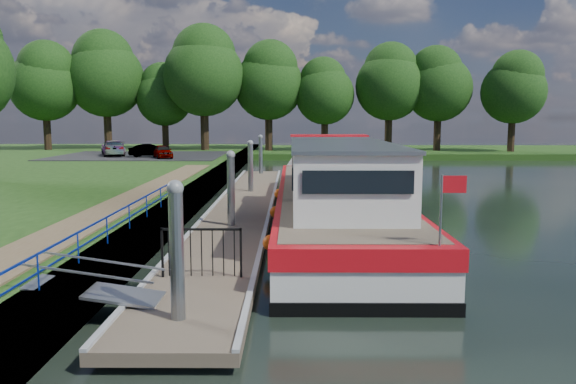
{
  "coord_description": "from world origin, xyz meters",
  "views": [
    {
      "loc": [
        2.07,
        -10.3,
        4.03
      ],
      "look_at": [
        1.92,
        9.59,
        1.4
      ],
      "focal_mm": 35.0,
      "sensor_mm": 36.0,
      "label": 1
    }
  ],
  "objects_px": {
    "barge": "(332,195)",
    "car_b": "(149,151)",
    "car_a": "(163,151)",
    "pontoon": "(243,210)",
    "car_c": "(113,148)"
  },
  "relations": [
    {
      "from": "barge",
      "to": "car_a",
      "type": "relative_size",
      "value": 6.73
    },
    {
      "from": "pontoon",
      "to": "car_c",
      "type": "height_order",
      "value": "car_c"
    },
    {
      "from": "car_a",
      "to": "car_c",
      "type": "xyz_separation_m",
      "value": [
        -4.82,
        2.67,
        0.12
      ]
    },
    {
      "from": "barge",
      "to": "car_b",
      "type": "bearing_deg",
      "value": 118.29
    },
    {
      "from": "car_a",
      "to": "barge",
      "type": "bearing_deg",
      "value": -85.7
    },
    {
      "from": "car_b",
      "to": "car_c",
      "type": "bearing_deg",
      "value": 65.2
    },
    {
      "from": "pontoon",
      "to": "barge",
      "type": "distance_m",
      "value": 4.16
    },
    {
      "from": "car_a",
      "to": "car_b",
      "type": "distance_m",
      "value": 1.72
    },
    {
      "from": "barge",
      "to": "car_a",
      "type": "distance_m",
      "value": 26.44
    },
    {
      "from": "car_b",
      "to": "barge",
      "type": "bearing_deg",
      "value": -152.07
    },
    {
      "from": "car_a",
      "to": "car_b",
      "type": "bearing_deg",
      "value": 118.29
    },
    {
      "from": "barge",
      "to": "car_b",
      "type": "height_order",
      "value": "barge"
    },
    {
      "from": "car_b",
      "to": "pontoon",
      "type": "bearing_deg",
      "value": -157.33
    },
    {
      "from": "barge",
      "to": "car_c",
      "type": "distance_m",
      "value": 31.16
    },
    {
      "from": "pontoon",
      "to": "car_a",
      "type": "xyz_separation_m",
      "value": [
        -8.35,
        21.69,
        1.19
      ]
    }
  ]
}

